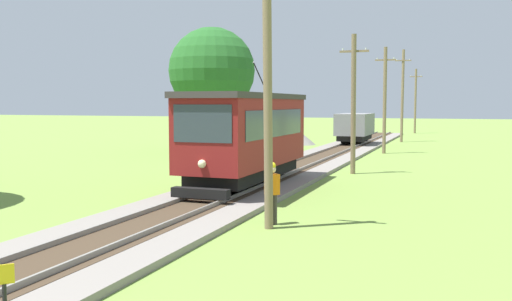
{
  "coord_description": "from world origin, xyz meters",
  "views": [
    {
      "loc": [
        7.89,
        -3.12,
        3.42
      ],
      "look_at": [
        -0.41,
        19.52,
        1.38
      ],
      "focal_mm": 38.92,
      "sensor_mm": 36.0,
      "label": 1
    }
  ],
  "objects_px": {
    "utility_pole_near_tram": "(268,85)",
    "gravel_pile": "(300,138)",
    "tree_left_near": "(212,71)",
    "trackside_signal_marker": "(5,300)",
    "utility_pole_horizon": "(415,100)",
    "utility_pole_far": "(385,99)",
    "red_tram": "(246,135)",
    "utility_pole_distant": "(402,95)",
    "utility_pole_mid": "(353,103)",
    "track_worker": "(272,190)",
    "freight_car": "(355,127)"
  },
  "relations": [
    {
      "from": "utility_pole_horizon",
      "to": "gravel_pile",
      "type": "relative_size",
      "value": 2.88
    },
    {
      "from": "utility_pole_mid",
      "to": "track_worker",
      "type": "height_order",
      "value": "utility_pole_mid"
    },
    {
      "from": "red_tram",
      "to": "gravel_pile",
      "type": "height_order",
      "value": "red_tram"
    },
    {
      "from": "tree_left_near",
      "to": "gravel_pile",
      "type": "bearing_deg",
      "value": 67.78
    },
    {
      "from": "utility_pole_horizon",
      "to": "tree_left_near",
      "type": "distance_m",
      "value": 33.15
    },
    {
      "from": "utility_pole_mid",
      "to": "utility_pole_horizon",
      "type": "relative_size",
      "value": 0.91
    },
    {
      "from": "utility_pole_horizon",
      "to": "tree_left_near",
      "type": "xyz_separation_m",
      "value": [
        -11.45,
        -31.05,
        1.91
      ]
    },
    {
      "from": "red_tram",
      "to": "trackside_signal_marker",
      "type": "bearing_deg",
      "value": -82.27
    },
    {
      "from": "tree_left_near",
      "to": "trackside_signal_marker",
      "type": "bearing_deg",
      "value": -70.69
    },
    {
      "from": "utility_pole_near_tram",
      "to": "utility_pole_distant",
      "type": "height_order",
      "value": "utility_pole_distant"
    },
    {
      "from": "utility_pole_far",
      "to": "tree_left_near",
      "type": "xyz_separation_m",
      "value": [
        -11.45,
        -3.22,
        1.99
      ]
    },
    {
      "from": "freight_car",
      "to": "utility_pole_far",
      "type": "distance_m",
      "value": 7.07
    },
    {
      "from": "utility_pole_horizon",
      "to": "tree_left_near",
      "type": "height_order",
      "value": "tree_left_near"
    },
    {
      "from": "freight_car",
      "to": "red_tram",
      "type": "bearing_deg",
      "value": -89.99
    },
    {
      "from": "freight_car",
      "to": "tree_left_near",
      "type": "distance_m",
      "value": 13.13
    },
    {
      "from": "utility_pole_near_tram",
      "to": "gravel_pile",
      "type": "bearing_deg",
      "value": 103.96
    },
    {
      "from": "utility_pole_far",
      "to": "freight_car",
      "type": "bearing_deg",
      "value": 117.11
    },
    {
      "from": "freight_car",
      "to": "trackside_signal_marker",
      "type": "distance_m",
      "value": 38.82
    },
    {
      "from": "track_worker",
      "to": "utility_pole_near_tram",
      "type": "bearing_deg",
      "value": 138.38
    },
    {
      "from": "red_tram",
      "to": "utility_pole_horizon",
      "type": "xyz_separation_m",
      "value": [
        3.07,
        46.09,
        1.61
      ]
    },
    {
      "from": "red_tram",
      "to": "freight_car",
      "type": "bearing_deg",
      "value": 90.01
    },
    {
      "from": "utility_pole_far",
      "to": "tree_left_near",
      "type": "height_order",
      "value": "tree_left_near"
    },
    {
      "from": "utility_pole_mid",
      "to": "gravel_pile",
      "type": "xyz_separation_m",
      "value": [
        -7.64,
        17.97,
        -2.93
      ]
    },
    {
      "from": "gravel_pile",
      "to": "utility_pole_mid",
      "type": "bearing_deg",
      "value": -66.98
    },
    {
      "from": "gravel_pile",
      "to": "tree_left_near",
      "type": "height_order",
      "value": "tree_left_near"
    },
    {
      "from": "red_tram",
      "to": "utility_pole_distant",
      "type": "relative_size",
      "value": 1.04
    },
    {
      "from": "freight_car",
      "to": "utility_pole_horizon",
      "type": "height_order",
      "value": "utility_pole_horizon"
    },
    {
      "from": "trackside_signal_marker",
      "to": "freight_car",
      "type": "bearing_deg",
      "value": 92.92
    },
    {
      "from": "freight_car",
      "to": "trackside_signal_marker",
      "type": "relative_size",
      "value": 4.41
    },
    {
      "from": "utility_pole_near_tram",
      "to": "utility_pole_far",
      "type": "relative_size",
      "value": 1.06
    },
    {
      "from": "utility_pole_horizon",
      "to": "utility_pole_mid",
      "type": "bearing_deg",
      "value": -90.0
    },
    {
      "from": "red_tram",
      "to": "utility_pole_near_tram",
      "type": "bearing_deg",
      "value": -64.22
    },
    {
      "from": "freight_car",
      "to": "utility_pole_near_tram",
      "type": "height_order",
      "value": "utility_pole_near_tram"
    },
    {
      "from": "utility_pole_near_tram",
      "to": "utility_pole_horizon",
      "type": "distance_m",
      "value": 52.44
    },
    {
      "from": "trackside_signal_marker",
      "to": "gravel_pile",
      "type": "height_order",
      "value": "trackside_signal_marker"
    },
    {
      "from": "gravel_pile",
      "to": "trackside_signal_marker",
      "type": "bearing_deg",
      "value": -80.45
    },
    {
      "from": "utility_pole_near_tram",
      "to": "trackside_signal_marker",
      "type": "relative_size",
      "value": 6.49
    },
    {
      "from": "utility_pole_near_tram",
      "to": "utility_pole_distant",
      "type": "distance_m",
      "value": 36.96
    },
    {
      "from": "tree_left_near",
      "to": "red_tram",
      "type": "bearing_deg",
      "value": -60.87
    },
    {
      "from": "utility_pole_distant",
      "to": "utility_pole_horizon",
      "type": "height_order",
      "value": "utility_pole_distant"
    },
    {
      "from": "utility_pole_distant",
      "to": "gravel_pile",
      "type": "distance_m",
      "value": 10.52
    },
    {
      "from": "trackside_signal_marker",
      "to": "gravel_pile",
      "type": "relative_size",
      "value": 0.46
    },
    {
      "from": "utility_pole_mid",
      "to": "utility_pole_distant",
      "type": "xyz_separation_m",
      "value": [
        0.0,
        24.21,
        0.74
      ]
    },
    {
      "from": "gravel_pile",
      "to": "tree_left_near",
      "type": "relative_size",
      "value": 0.3
    },
    {
      "from": "red_tram",
      "to": "utility_pole_far",
      "type": "distance_m",
      "value": 18.58
    },
    {
      "from": "utility_pole_horizon",
      "to": "trackside_signal_marker",
      "type": "xyz_separation_m",
      "value": [
        -1.09,
        -60.6,
        -3.13
      ]
    },
    {
      "from": "utility_pole_horizon",
      "to": "utility_pole_far",
      "type": "bearing_deg",
      "value": -90.0
    },
    {
      "from": "tree_left_near",
      "to": "utility_pole_distant",
      "type": "bearing_deg",
      "value": 53.67
    },
    {
      "from": "red_tram",
      "to": "tree_left_near",
      "type": "relative_size",
      "value": 0.98
    },
    {
      "from": "gravel_pile",
      "to": "utility_pole_distant",
      "type": "bearing_deg",
      "value": 39.26
    }
  ]
}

